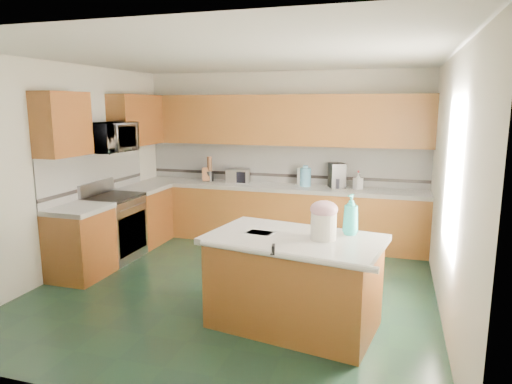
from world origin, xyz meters
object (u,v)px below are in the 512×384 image
(treat_jar, at_px, (324,226))
(toaster_oven, at_px, (238,176))
(coffee_maker, at_px, (337,175))
(island_base, at_px, (294,284))
(soap_bottle_island, at_px, (351,214))
(knife_block, at_px, (206,175))
(island_top, at_px, (294,240))

(treat_jar, relative_size, toaster_oven, 0.66)
(treat_jar, relative_size, coffee_maker, 0.67)
(island_base, xyz_separation_m, soap_bottle_island, (0.51, 0.24, 0.69))
(soap_bottle_island, height_order, coffee_maker, soap_bottle_island)
(soap_bottle_island, distance_m, toaster_oven, 3.28)
(island_base, bearing_deg, coffee_maker, 98.68)
(knife_block, relative_size, coffee_maker, 0.59)
(treat_jar, height_order, coffee_maker, coffee_maker)
(toaster_oven, bearing_deg, island_top, -76.05)
(island_top, bearing_deg, island_base, 9.69)
(island_top, xyz_separation_m, soap_bottle_island, (0.51, 0.24, 0.23))
(treat_jar, bearing_deg, knife_block, 108.43)
(island_base, relative_size, soap_bottle_island, 3.90)
(island_base, relative_size, island_top, 0.94)
(island_top, relative_size, treat_jar, 6.57)
(toaster_oven, bearing_deg, island_base, -76.05)
(treat_jar, relative_size, soap_bottle_island, 0.63)
(island_base, distance_m, soap_bottle_island, 0.89)
(island_top, bearing_deg, knife_block, 136.86)
(island_top, xyz_separation_m, treat_jar, (0.28, -0.01, 0.16))
(toaster_oven, height_order, coffee_maker, coffee_maker)
(knife_block, bearing_deg, coffee_maker, -23.16)
(treat_jar, bearing_deg, coffee_maker, 72.51)
(soap_bottle_island, bearing_deg, island_base, -135.14)
(island_base, height_order, coffee_maker, coffee_maker)
(island_base, xyz_separation_m, island_top, (-0.00, 0.00, 0.46))
(island_top, bearing_deg, treat_jar, 7.92)
(soap_bottle_island, xyz_separation_m, knife_block, (-2.62, 2.55, -0.09))
(island_base, xyz_separation_m, toaster_oven, (-1.55, 2.79, 0.60))
(island_top, bearing_deg, soap_bottle_island, 35.16)
(knife_block, bearing_deg, island_top, -76.78)
(island_base, height_order, toaster_oven, toaster_oven)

